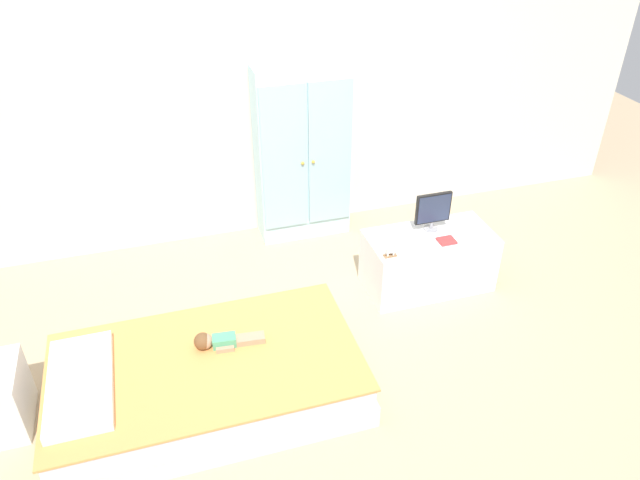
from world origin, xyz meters
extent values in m
cube|color=tan|center=(0.00, 0.00, -0.01)|extent=(10.00, 10.00, 0.02)
cube|color=silver|center=(0.00, 1.57, 1.35)|extent=(6.40, 0.05, 2.70)
cube|color=silver|center=(-0.66, -0.15, 0.07)|extent=(1.68, 0.95, 0.14)
cube|color=silver|center=(-0.66, -0.15, 0.20)|extent=(1.64, 0.91, 0.12)
cube|color=#EA934C|center=(-0.66, -0.15, 0.27)|extent=(1.67, 0.94, 0.02)
cube|color=white|center=(-1.30, -0.15, 0.30)|extent=(0.32, 0.68, 0.05)
cube|color=#4CA375|center=(-0.54, -0.05, 0.31)|extent=(0.14, 0.09, 0.06)
cube|color=tan|center=(-0.40, -0.05, 0.30)|extent=(0.16, 0.05, 0.04)
cube|color=tan|center=(-0.40, -0.08, 0.30)|extent=(0.16, 0.05, 0.04)
cube|color=tan|center=(-0.54, 0.00, 0.29)|extent=(0.10, 0.04, 0.03)
cube|color=tan|center=(-0.55, -0.10, 0.29)|extent=(0.10, 0.04, 0.03)
sphere|color=tan|center=(-0.65, -0.04, 0.32)|extent=(0.09, 0.09, 0.09)
sphere|color=brown|center=(-0.66, -0.04, 0.33)|extent=(0.10, 0.10, 0.10)
cube|color=silver|center=(0.32, 1.40, 0.68)|extent=(0.69, 0.26, 1.36)
cube|color=#9DC0C9|center=(0.14, 1.26, 0.71)|extent=(0.33, 0.02, 1.11)
cube|color=#9DC0C9|center=(0.49, 1.26, 0.71)|extent=(0.33, 0.02, 1.11)
sphere|color=gold|center=(0.28, 1.24, 0.68)|extent=(0.02, 0.02, 0.02)
sphere|color=gold|center=(0.36, 1.24, 0.68)|extent=(0.02, 0.02, 0.02)
cube|color=white|center=(0.95, 0.46, 0.20)|extent=(0.86, 0.43, 0.41)
cylinder|color=#99999E|center=(0.99, 0.53, 0.41)|extent=(0.10, 0.10, 0.01)
cylinder|color=#99999E|center=(0.99, 0.53, 0.44)|extent=(0.02, 0.02, 0.05)
cube|color=black|center=(0.99, 0.53, 0.58)|extent=(0.25, 0.02, 0.22)
cube|color=#28334C|center=(0.99, 0.52, 0.58)|extent=(0.23, 0.01, 0.20)
cube|color=#8E6642|center=(0.59, 0.32, 0.42)|extent=(0.09, 0.01, 0.01)
cube|color=#8E6642|center=(0.59, 0.30, 0.42)|extent=(0.09, 0.01, 0.01)
cube|color=white|center=(0.59, 0.31, 0.46)|extent=(0.06, 0.02, 0.03)
cylinder|color=white|center=(0.61, 0.32, 0.43)|extent=(0.01, 0.01, 0.02)
cylinder|color=white|center=(0.61, 0.30, 0.43)|extent=(0.01, 0.01, 0.02)
cylinder|color=white|center=(0.57, 0.32, 0.43)|extent=(0.01, 0.01, 0.02)
cylinder|color=white|center=(0.57, 0.30, 0.43)|extent=(0.01, 0.01, 0.02)
cylinder|color=white|center=(0.62, 0.31, 0.48)|extent=(0.02, 0.02, 0.02)
sphere|color=white|center=(0.62, 0.31, 0.50)|extent=(0.03, 0.03, 0.03)
cube|color=#CC3838|center=(1.02, 0.36, 0.42)|extent=(0.11, 0.10, 0.02)
camera|label=1|loc=(-0.76, -2.59, 2.61)|focal=33.79mm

